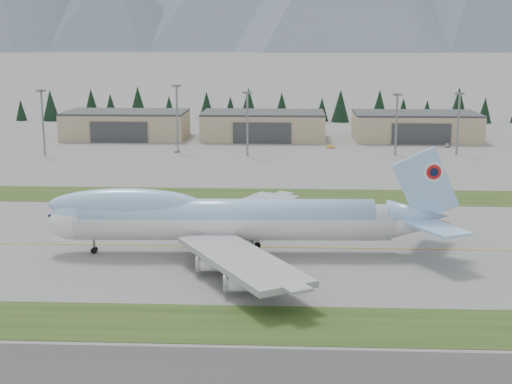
# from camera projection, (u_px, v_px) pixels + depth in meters

# --- Properties ---
(ground) EXTENTS (7000.00, 7000.00, 0.00)m
(ground) POSITION_uv_depth(u_px,v_px,m) (312.00, 248.00, 136.99)
(ground) COLOR slate
(ground) RESTS_ON ground
(grass_strip_near) EXTENTS (400.00, 14.00, 0.08)m
(grass_strip_near) POSITION_uv_depth(u_px,v_px,m) (320.00, 326.00, 99.89)
(grass_strip_near) COLOR #284318
(grass_strip_near) RESTS_ON ground
(grass_strip_far) EXTENTS (400.00, 18.00, 0.08)m
(grass_strip_far) POSITION_uv_depth(u_px,v_px,m) (307.00, 197.00, 180.91)
(grass_strip_far) COLOR #284318
(grass_strip_far) RESTS_ON ground
(taxiway_line_main) EXTENTS (400.00, 0.40, 0.02)m
(taxiway_line_main) POSITION_uv_depth(u_px,v_px,m) (312.00, 248.00, 136.99)
(taxiway_line_main) COLOR gold
(taxiway_line_main) RESTS_ON ground
(boeing_747_freighter) EXTENTS (76.76, 66.56, 20.31)m
(boeing_747_freighter) POSITION_uv_depth(u_px,v_px,m) (229.00, 219.00, 131.97)
(boeing_747_freighter) COLOR white
(boeing_747_freighter) RESTS_ON ground
(hangar_left) EXTENTS (48.00, 26.60, 10.80)m
(hangar_left) POSITION_uv_depth(u_px,v_px,m) (126.00, 125.00, 285.38)
(hangar_left) COLOR tan
(hangar_left) RESTS_ON ground
(hangar_center) EXTENTS (48.00, 26.60, 10.80)m
(hangar_center) POSITION_uv_depth(u_px,v_px,m) (263.00, 125.00, 282.84)
(hangar_center) COLOR tan
(hangar_center) RESTS_ON ground
(hangar_right) EXTENTS (48.00, 26.60, 10.80)m
(hangar_right) POSITION_uv_depth(u_px,v_px,m) (416.00, 126.00, 280.08)
(hangar_right) COLOR tan
(hangar_right) RESTS_ON ground
(floodlight_masts) EXTENTS (192.19, 10.31, 23.69)m
(floodlight_masts) POSITION_uv_depth(u_px,v_px,m) (318.00, 110.00, 241.25)
(floodlight_masts) COLOR slate
(floodlight_masts) RESTS_ON ground
(service_vehicle_a) EXTENTS (2.08, 3.66, 1.18)m
(service_vehicle_a) POSITION_uv_depth(u_px,v_px,m) (177.00, 152.00, 251.32)
(service_vehicle_a) COLOR white
(service_vehicle_a) RESTS_ON ground
(service_vehicle_b) EXTENTS (3.45, 1.60, 1.09)m
(service_vehicle_b) POSITION_uv_depth(u_px,v_px,m) (331.00, 148.00, 259.85)
(service_vehicle_b) COLOR gold
(service_vehicle_b) RESTS_ON ground
(service_vehicle_c) EXTENTS (2.94, 4.37, 1.18)m
(service_vehicle_c) POSITION_uv_depth(u_px,v_px,m) (447.00, 147.00, 262.55)
(service_vehicle_c) COLOR #ABAAAF
(service_vehicle_c) RESTS_ON ground
(conifer_belt) EXTENTS (275.23, 15.93, 16.78)m
(conifer_belt) POSITION_uv_depth(u_px,v_px,m) (297.00, 106.00, 341.88)
(conifer_belt) COLOR black
(conifer_belt) RESTS_ON ground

